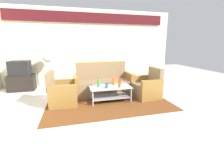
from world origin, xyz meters
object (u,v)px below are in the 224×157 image
at_px(bottle_red, 120,81).
at_px(cup, 107,86).
at_px(television, 20,68).
at_px(armchair_left, 63,93).
at_px(bottle_green, 99,83).
at_px(armchair_right, 147,88).
at_px(coffee_table, 110,91).
at_px(bottle_orange, 114,81).
at_px(pedestal_fan, 48,59).
at_px(bottle_brown, 119,84).
at_px(couch, 104,84).
at_px(tv_stand, 22,83).

bearing_deg(bottle_red, cup, -149.90).
bearing_deg(television, armchair_left, 133.78).
bearing_deg(television, bottle_green, 148.18).
height_order(bottle_green, bottle_red, bottle_green).
bearing_deg(bottle_green, armchair_right, -1.99).
xyz_separation_m(coffee_table, bottle_orange, (0.14, 0.15, 0.24)).
height_order(armchair_left, cup, armchair_left).
height_order(bottle_orange, television, television).
bearing_deg(pedestal_fan, armchair_right, -31.02).
xyz_separation_m(coffee_table, bottle_brown, (0.22, -0.14, 0.23)).
distance_m(couch, pedestal_fan, 2.14).
bearing_deg(bottle_red, pedestal_fan, 141.68).
relative_size(cup, tv_stand, 0.12).
distance_m(armchair_left, pedestal_fan, 1.89).
relative_size(armchair_right, bottle_orange, 3.11).
bearing_deg(bottle_red, tv_stand, 151.73).
bearing_deg(armchair_left, couch, 119.38).
bearing_deg(tv_stand, armchair_right, -24.09).
relative_size(bottle_green, television, 0.39).
relative_size(armchair_right, bottle_brown, 3.66).
bearing_deg(bottle_red, couch, 122.26).
bearing_deg(couch, armchair_right, 148.03).
xyz_separation_m(couch, armchair_left, (-1.20, -0.59, -0.03)).
xyz_separation_m(armchair_right, tv_stand, (-3.75, 1.67, -0.03)).
bearing_deg(television, bottle_red, 154.81).
bearing_deg(bottle_red, bottle_orange, 172.97).
xyz_separation_m(bottle_green, tv_stand, (-2.33, 1.63, -0.24)).
distance_m(armchair_right, bottle_brown, 0.94).
xyz_separation_m(armchair_left, coffee_table, (1.24, -0.10, -0.02)).
height_order(armchair_left, bottle_green, armchair_left).
relative_size(coffee_table, television, 1.77).
bearing_deg(couch, cup, 81.53).
distance_m(coffee_table, tv_stand, 3.14).
bearing_deg(armchair_left, bottle_green, 92.61).
bearing_deg(bottle_red, bottle_brown, -109.73).
height_order(bottle_green, tv_stand, bottle_green).
bearing_deg(couch, bottle_orange, 105.95).
bearing_deg(armchair_left, armchair_right, 91.72).
height_order(coffee_table, pedestal_fan, pedestal_fan).
xyz_separation_m(couch, bottle_red, (0.35, -0.56, 0.18)).
xyz_separation_m(armchair_right, bottle_orange, (-0.97, 0.11, 0.23)).
bearing_deg(coffee_table, bottle_brown, -32.38).
bearing_deg(pedestal_fan, cup, -49.18).
bearing_deg(bottle_green, armchair_left, 179.49).
xyz_separation_m(bottle_orange, television, (-2.77, 1.57, 0.25)).
bearing_deg(cup, coffee_table, 45.80).
bearing_deg(bottle_orange, pedestal_fan, 139.60).
bearing_deg(armchair_right, tv_stand, 61.68).
bearing_deg(armchair_left, coffee_table, 88.73).
height_order(couch, bottle_green, couch).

